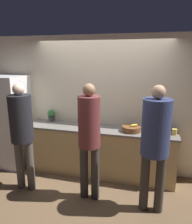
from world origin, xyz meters
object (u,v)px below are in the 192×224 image
at_px(person_left, 22,128).
at_px(utensil_crock, 168,127).
at_px(person_center, 89,133).
at_px(bottle_amber, 161,131).
at_px(fruit_bowl, 131,129).
at_px(bottle_clear, 31,121).
at_px(refrigerator, 11,122).
at_px(potted_plant, 51,115).
at_px(person_right, 155,138).
at_px(cup_yellow, 174,132).

bearing_deg(person_left, utensil_crock, 22.10).
relative_size(person_center, bottle_amber, 9.78).
relative_size(person_left, fruit_bowl, 5.41).
height_order(person_left, bottle_amber, person_left).
distance_m(person_center, bottle_clear, 1.47).
distance_m(refrigerator, person_center, 2.00).
bearing_deg(refrigerator, potted_plant, 17.92).
height_order(refrigerator, person_left, refrigerator).
height_order(person_right, utensil_crock, person_right).
bearing_deg(bottle_clear, person_left, -70.46).
distance_m(person_center, person_right, 0.96).
relative_size(person_left, person_right, 0.97).
bearing_deg(bottle_amber, utensil_crock, 58.85).
bearing_deg(potted_plant, bottle_amber, -7.25).
relative_size(bottle_clear, potted_plant, 0.99).
xyz_separation_m(person_center, potted_plant, (-1.09, 0.95, -0.04)).
bearing_deg(bottle_clear, cup_yellow, 3.61).
bearing_deg(fruit_bowl, person_center, -127.43).
xyz_separation_m(person_left, fruit_bowl, (1.68, 0.77, -0.12)).
xyz_separation_m(person_left, bottle_amber, (2.17, 0.72, -0.09)).
distance_m(person_right, potted_plant, 2.28).
height_order(person_center, fruit_bowl, person_center).
height_order(fruit_bowl, bottle_amber, bottle_amber).
height_order(bottle_amber, cup_yellow, bottle_amber).
xyz_separation_m(refrigerator, bottle_amber, (2.92, -0.02, 0.08)).
height_order(fruit_bowl, bottle_clear, bottle_clear).
distance_m(person_center, utensil_crock, 1.49).
bearing_deg(person_center, bottle_amber, 32.83).
bearing_deg(refrigerator, utensil_crock, 3.72).
distance_m(fruit_bowl, utensil_crock, 0.65).
height_order(refrigerator, potted_plant, refrigerator).
height_order(person_center, person_right, person_right).
height_order(refrigerator, utensil_crock, refrigerator).
xyz_separation_m(person_left, potted_plant, (0.03, 0.99, -0.04)).
height_order(person_left, person_center, person_center).
xyz_separation_m(person_right, bottle_amber, (0.09, 0.73, -0.14)).
relative_size(refrigerator, bottle_clear, 7.95).
bearing_deg(cup_yellow, bottle_clear, -176.39).
height_order(utensil_crock, cup_yellow, utensil_crock).
bearing_deg(cup_yellow, potted_plant, 175.05).
xyz_separation_m(utensil_crock, bottle_amber, (-0.13, -0.22, -0.00)).
relative_size(refrigerator, fruit_bowl, 5.51).
relative_size(fruit_bowl, bottle_clear, 1.44).
bearing_deg(cup_yellow, bottle_amber, -163.43).
height_order(person_center, bottle_amber, person_center).
bearing_deg(utensil_crock, person_right, -103.40).
xyz_separation_m(refrigerator, cup_yellow, (3.15, 0.05, 0.05)).
relative_size(person_left, bottle_amber, 9.62).
distance_m(bottle_amber, potted_plant, 2.16).
height_order(refrigerator, bottle_amber, refrigerator).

